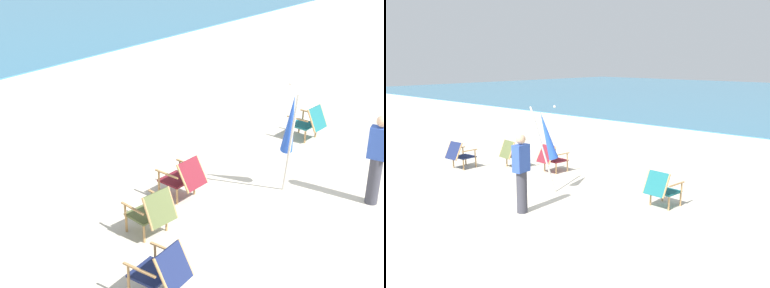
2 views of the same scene
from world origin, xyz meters
TOP-DOWN VIEW (x-y plane):
  - ground_plane at (0.00, 0.00)m, footprint 80.00×80.00m
  - surf_band at (0.00, 10.17)m, footprint 80.00×1.10m
  - beach_chair_far_center at (3.05, 1.09)m, footprint 0.62×0.75m
  - beach_chair_back_right at (-0.79, 1.55)m, footprint 0.61×0.77m
  - beach_chair_front_left at (-2.01, 1.18)m, footprint 0.65×0.76m
  - beach_chair_mid_center at (-3.04, 0.07)m, footprint 0.63×0.78m
  - umbrella_furled_blue at (0.47, 0.21)m, footprint 0.57×0.53m
  - person_near_chairs at (1.14, -1.13)m, footprint 0.25×0.37m

SIDE VIEW (x-z plane):
  - ground_plane at x=0.00m, z-range 0.00..0.00m
  - surf_band at x=0.00m, z-range 0.00..0.06m
  - beach_chair_back_right at x=-0.79m, z-range 0.03..0.81m
  - beach_chair_mid_center at x=-3.04m, z-range 0.03..0.82m
  - beach_chair_far_center at x=3.05m, z-range 0.03..0.83m
  - beach_chair_front_left at x=-2.01m, z-range 0.03..0.83m
  - person_near_chairs at x=1.14m, z-range 0.02..1.65m
  - umbrella_furled_blue at x=0.47m, z-range 0.32..2.38m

